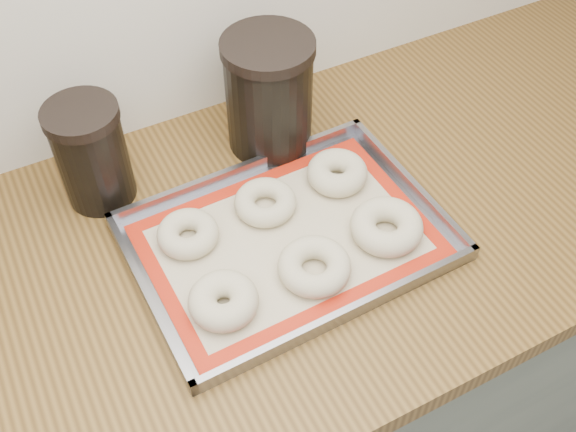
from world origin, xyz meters
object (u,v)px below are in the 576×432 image
bagel_back_left (188,234)px  bagel_back_mid (265,202)px  bagel_front_left (223,301)px  canister_mid (92,154)px  bagel_front_right (387,227)px  bagel_back_right (337,173)px  baking_tray (288,239)px  bagel_front_mid (314,266)px  canister_right (269,94)px

bagel_back_left → bagel_back_mid: size_ratio=0.96×
bagel_front_left → bagel_back_left: size_ratio=1.05×
bagel_front_left → bagel_back_mid: (0.13, 0.14, -0.00)m
bagel_back_left → canister_mid: 0.19m
bagel_front_left → bagel_front_right: 0.27m
bagel_back_right → canister_mid: (-0.35, 0.15, 0.06)m
baking_tray → bagel_back_right: size_ratio=4.74×
bagel_front_mid → baking_tray: bearing=93.4°
bagel_back_left → bagel_front_right: bearing=-25.2°
canister_mid → canister_right: size_ratio=0.86×
bagel_front_mid → bagel_back_right: bearing=50.0°
bagel_back_left → canister_right: bearing=35.2°
bagel_back_mid → bagel_back_right: 0.13m
bagel_front_right → canister_right: size_ratio=0.55×
baking_tray → canister_mid: canister_mid is taller
bagel_front_left → bagel_front_right: size_ratio=0.89×
bagel_back_mid → bagel_back_right: size_ratio=0.99×
bagel_back_right → canister_mid: size_ratio=0.57×
bagel_back_left → bagel_back_right: 0.26m
bagel_front_mid → bagel_front_right: 0.13m
bagel_back_left → bagel_back_mid: (0.13, 0.00, -0.00)m
baking_tray → canister_mid: size_ratio=2.68×
bagel_back_right → bagel_front_mid: bearing=-130.0°
bagel_front_left → bagel_back_left: bearing=89.1°
baking_tray → canister_mid: bearing=133.8°
bagel_back_left → canister_right: (0.21, 0.15, 0.08)m
bagel_front_mid → bagel_back_right: 0.19m
bagel_back_mid → bagel_back_right: bagel_back_right is taller
bagel_back_left → bagel_back_right: bagel_back_right is taller
baking_tray → bagel_back_right: 0.15m
canister_mid → bagel_back_mid: bearing=-35.8°
bagel_front_left → bagel_back_mid: bearing=46.6°
bagel_front_right → bagel_back_left: bagel_front_right is taller
bagel_front_mid → bagel_back_left: (-0.14, 0.14, -0.00)m
bagel_back_left → canister_mid: (-0.09, 0.16, 0.07)m
bagel_front_mid → canister_mid: (-0.22, 0.30, 0.07)m
bagel_front_left → canister_mid: 0.32m
bagel_front_left → bagel_back_left: (0.00, 0.14, -0.00)m
bagel_back_left → bagel_back_right: size_ratio=0.94×
baking_tray → bagel_front_right: 0.15m
canister_right → bagel_front_left: bearing=-126.8°
bagel_front_left → canister_mid: bearing=105.6°
bagel_front_right → canister_mid: 0.46m
bagel_front_right → bagel_back_right: bearing=93.4°
bagel_back_left → canister_right: canister_right is taller
bagel_back_mid → baking_tray: bearing=-88.1°
baking_tray → bagel_back_right: bagel_back_right is taller
canister_mid → bagel_front_right: bearing=-39.0°
bagel_front_right → canister_mid: size_ratio=0.63×
bagel_back_left → canister_mid: canister_mid is taller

